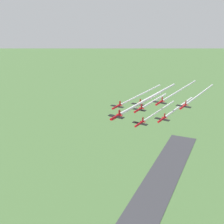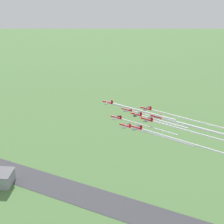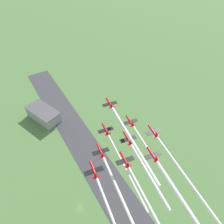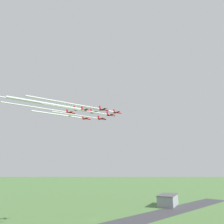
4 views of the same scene
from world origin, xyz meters
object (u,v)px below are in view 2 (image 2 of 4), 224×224
object	(u,v)px
jet_0	(108,102)
jet_5	(146,108)
jet_8	(157,117)
jet_1	(117,117)
jet_6	(136,127)
jet_7	(147,119)
jet_3	(126,126)
jet_4	(137,114)
jet_2	(127,110)

from	to	relation	value
jet_0	jet_5	xyz separation A→B (m)	(-25.95, -0.41, -3.73)
jet_5	jet_8	world-z (taller)	jet_5
jet_1	jet_6	xyz separation A→B (m)	(-12.97, 22.49, 4.77)
jet_7	jet_8	xyz separation A→B (m)	(-6.49, -11.45, -3.27)
jet_8	jet_5	bearing A→B (deg)	59.53
jet_3	jet_4	bearing A→B (deg)	-0.00
jet_3	jet_7	size ratio (longest dim) A/B	1.00
jet_1	jet_3	bearing A→B (deg)	-120.47
jet_1	jet_4	bearing A→B (deg)	-59.53
jet_7	jet_6	bearing A→B (deg)	-180.00
jet_2	jet_3	size ratio (longest dim) A/B	1.00
jet_1	jet_8	world-z (taller)	jet_8
jet_1	jet_5	distance (m)	22.78
jet_0	jet_4	size ratio (longest dim) A/B	1.00
jet_1	jet_2	xyz separation A→B (m)	(-6.49, -11.45, 0.69)
jet_3	jet_7	xyz separation A→B (m)	(-12.98, -0.21, 4.66)
jet_2	jet_3	xyz separation A→B (m)	(0.01, 22.69, -0.77)
jet_0	jet_1	distance (m)	14.19
jet_2	jet_5	distance (m)	13.05
jet_0	jet_6	world-z (taller)	jet_0
jet_5	jet_6	distance (m)	34.86
jet_1	jet_3	xyz separation A→B (m)	(-6.48, 11.24, -0.08)
jet_1	jet_7	bearing A→B (deg)	-90.00
jet_0	jet_2	size ratio (longest dim) A/B	1.00
jet_6	jet_7	size ratio (longest dim) A/B	1.00
jet_1	jet_3	world-z (taller)	jet_1
jet_8	jet_7	bearing A→B (deg)	-180.00
jet_6	jet_7	xyz separation A→B (m)	(-6.49, -11.45, -0.19)
jet_3	jet_7	world-z (taller)	jet_7
jet_4	jet_1	bearing A→B (deg)	120.47
jet_3	jet_6	world-z (taller)	jet_6
jet_4	jet_7	world-z (taller)	jet_7
jet_3	jet_5	size ratio (longest dim) A/B	1.00
jet_4	jet_5	bearing A→B (deg)	-0.00
jet_5	jet_0	bearing A→B (deg)	120.47
jet_1	jet_4	size ratio (longest dim) A/B	1.00
jet_7	jet_8	size ratio (longest dim) A/B	1.00
jet_4	jet_8	world-z (taller)	jet_4
jet_3	jet_7	bearing A→B (deg)	-59.53
jet_1	jet_8	bearing A→B (deg)	-59.53
jet_3	jet_8	xyz separation A→B (m)	(-19.47, -11.65, 1.39)
jet_2	jet_0	bearing A→B (deg)	120.47
jet_0	jet_6	size ratio (longest dim) A/B	1.00
jet_0	jet_1	size ratio (longest dim) A/B	1.00
jet_3	jet_6	distance (m)	13.85
jet_2	jet_5	size ratio (longest dim) A/B	1.00
jet_2	jet_4	bearing A→B (deg)	-120.47
jet_4	jet_3	bearing A→B (deg)	180.00
jet_5	jet_4	bearing A→B (deg)	180.00
jet_8	jet_4	bearing A→B (deg)	120.47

